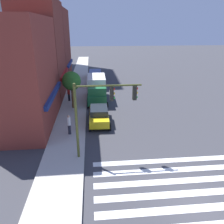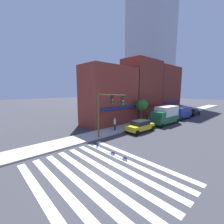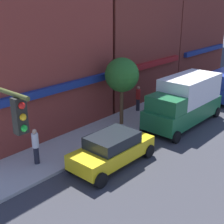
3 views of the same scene
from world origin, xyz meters
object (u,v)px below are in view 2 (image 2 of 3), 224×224
pedestrian_red_jacket (147,115)px  street_tree (142,105)px  traffic_signal (108,107)px  pedestrian_white_shirt (115,124)px  sedan_black (192,112)px  sedan_yellow (140,126)px  box_truck_green (165,115)px  van_blue (182,112)px

pedestrian_red_jacket → street_tree: 3.52m
pedestrian_red_jacket → street_tree: size_ratio=0.42×
traffic_signal → pedestrian_white_shirt: 5.36m
sedan_black → pedestrian_red_jacket: bearing=163.5°
sedan_yellow → pedestrian_white_shirt: (-2.46, 2.64, 0.23)m
box_truck_green → pedestrian_white_shirt: 9.82m
box_truck_green → pedestrian_white_shirt: (-9.44, 2.64, -0.51)m
sedan_yellow → pedestrian_red_jacket: size_ratio=2.51×
pedestrian_red_jacket → box_truck_green: bearing=139.3°
box_truck_green → pedestrian_white_shirt: box_truck_green is taller
traffic_signal → van_blue: (20.06, -0.03, -2.73)m
sedan_yellow → pedestrian_red_jacket: (6.81, 3.49, 0.23)m
traffic_signal → sedan_black: (25.88, -0.03, -3.17)m
pedestrian_white_shirt → pedestrian_red_jacket: bearing=-46.0°
box_truck_green → sedan_black: 12.81m
sedan_black → pedestrian_red_jacket: 13.43m
sedan_black → street_tree: (-15.64, 2.80, 2.42)m
van_blue → pedestrian_white_shirt: (-16.42, 2.64, -0.21)m
pedestrian_red_jacket → pedestrian_white_shirt: same height
street_tree → pedestrian_white_shirt: bearing=-178.6°
sedan_yellow → sedan_black: size_ratio=1.00×
box_truck_green → sedan_black: box_truck_green is taller
sedan_black → pedestrian_white_shirt: pedestrian_white_shirt is taller
box_truck_green → van_blue: (6.97, -0.00, -0.30)m
box_truck_green → van_blue: box_truck_green is taller
van_blue → sedan_black: 5.83m
sedan_yellow → box_truck_green: size_ratio=0.71×
van_blue → pedestrian_white_shirt: bearing=172.0°
van_blue → sedan_black: size_ratio=1.13×
sedan_black → box_truck_green: bearing=178.5°
traffic_signal → sedan_yellow: traffic_signal is taller
van_blue → sedan_black: bearing=1.1°
traffic_signal → box_truck_green: 13.31m
van_blue → pedestrian_red_jacket: 7.96m
traffic_signal → van_blue: size_ratio=1.10×
sedan_yellow → box_truck_green: bearing=1.2°
van_blue → sedan_yellow: bearing=-178.9°
traffic_signal → box_truck_green: traffic_signal is taller
traffic_signal → street_tree: size_ratio=1.32×
pedestrian_white_shirt → street_tree: 6.94m
sedan_black → street_tree: street_tree is taller
box_truck_green → sedan_black: size_ratio=1.40×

